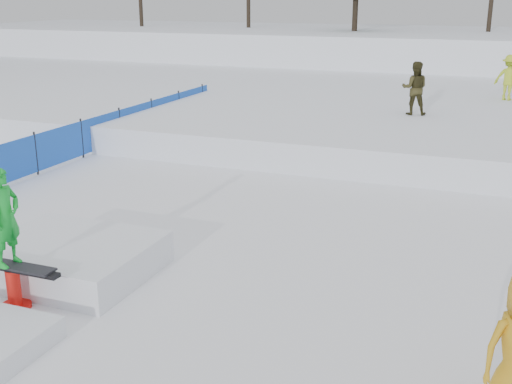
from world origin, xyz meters
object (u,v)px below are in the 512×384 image
(walker_ygreen, at_px, (509,78))
(jib_rail_feature, at_px, (41,273))
(safety_fence, at_px, (82,138))
(walker_olive, at_px, (415,88))

(walker_ygreen, relative_size, jib_rail_feature, 0.36)
(safety_fence, distance_m, walker_olive, 10.02)
(safety_fence, relative_size, walker_olive, 9.85)
(walker_olive, bearing_deg, walker_ygreen, -131.76)
(safety_fence, distance_m, walker_ygreen, 14.65)
(safety_fence, bearing_deg, walker_olive, 34.71)
(safety_fence, height_order, walker_olive, walker_olive)
(walker_ygreen, height_order, jib_rail_feature, walker_ygreen)
(safety_fence, relative_size, walker_ygreen, 10.18)
(walker_olive, relative_size, jib_rail_feature, 0.37)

